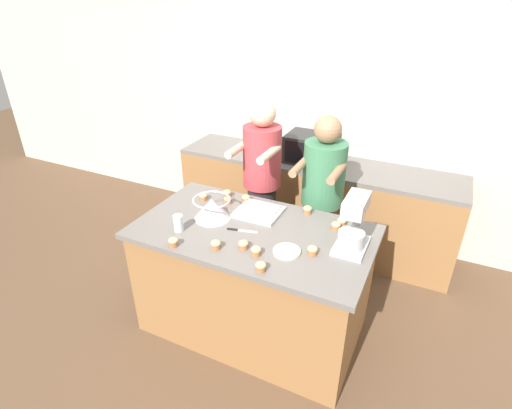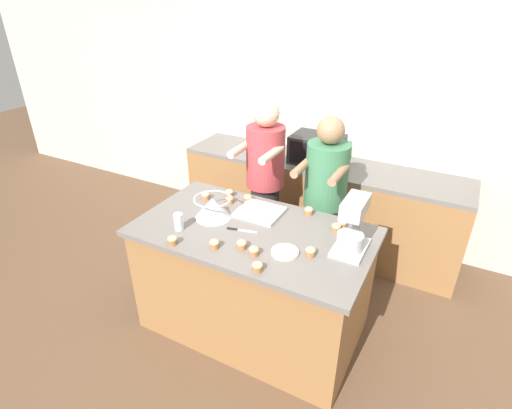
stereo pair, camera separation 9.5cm
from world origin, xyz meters
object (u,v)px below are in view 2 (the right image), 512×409
Objects in this scene: microwave_oven at (317,149)px; cupcake_12 at (229,193)px; cupcake_5 at (248,198)px; knife at (240,230)px; cupcake_0 at (230,199)px; mixing_bowl at (213,207)px; cupcake_7 at (206,196)px; drinking_glass at (179,222)px; cupcake_1 at (311,251)px; cupcake_6 at (214,244)px; small_plate at (285,252)px; person_right at (324,206)px; cupcake_2 at (309,211)px; person_left at (265,188)px; baking_tray at (260,211)px; cupcake_8 at (336,227)px; cupcake_3 at (258,267)px; stand_mixer at (353,228)px; cupcake_11 at (342,223)px; cupcake_9 at (173,240)px; cupcake_4 at (242,244)px; cupcake_10 at (254,251)px.

microwave_oven is 1.09m from cupcake_12.
cupcake_5 is (-0.19, -1.03, -0.11)m from microwave_oven.
knife is 3.31× the size of cupcake_0.
mixing_bowl reaches higher than cupcake_7.
drinking_glass reaches higher than cupcake_0.
cupcake_6 is at bearing -160.02° from cupcake_1.
small_plate is 0.83× the size of knife.
person_right is 0.35m from cupcake_2.
person_left is 13.58× the size of drinking_glass.
cupcake_8 is at bearing 3.01° from baking_tray.
person_left reaches higher than drinking_glass.
cupcake_5 is at bearing 122.90° from cupcake_3.
cupcake_6 is (-0.79, -0.39, -0.14)m from stand_mixer.
small_plate is 0.54m from cupcake_11.
cupcake_9 is 0.77m from cupcake_12.
mixing_bowl is at bearing -44.95° from cupcake_7.
mixing_bowl is at bearing -148.38° from cupcake_2.
cupcake_6 and cupcake_8 have the same top height.
mixing_bowl is at bearing 171.95° from cupcake_1.
small_plate is at bearing -160.28° from cupcake_1.
cupcake_3 is 0.37m from cupcake_6.
microwave_oven is at bearing 89.22° from baking_tray.
cupcake_4 reaches higher than baking_tray.
small_plate is 0.75m from cupcake_5.
cupcake_10 is (-0.10, 0.13, 0.00)m from cupcake_3.
cupcake_4 and cupcake_5 have the same top height.
person_right reaches higher than microwave_oven.
cupcake_10 is (0.51, -0.53, 0.00)m from cupcake_0.
cupcake_2 is at bearing 167.40° from cupcake_11.
cupcake_6 is at bearing -50.82° from cupcake_7.
microwave_oven is 1.05m from cupcake_5.
knife is at bearing -114.62° from person_right.
person_right is at bearing 121.92° from stand_mixer.
drinking_glass is 0.73m from cupcake_3.
cupcake_5 and cupcake_9 have the same top height.
mixing_bowl is 4.23× the size of cupcake_10.
baking_tray is at bearing 37.15° from mixing_bowl.
cupcake_0 is 0.91m from cupcake_1.
cupcake_8 is (-0.15, 0.18, -0.14)m from stand_mixer.
cupcake_3 is 1.00× the size of cupcake_11.
small_plate is at bearing 73.72° from cupcake_3.
person_right is at bearing 118.20° from cupcake_8.
person_left is at bearing 95.11° from cupcake_5.
person_left is at bearing 79.30° from cupcake_0.
cupcake_3 is (0.52, -1.12, 0.07)m from person_left.
stand_mixer reaches higher than microwave_oven.
person_left is 7.55× the size of knife.
mixing_bowl is 4.23× the size of cupcake_6.
cupcake_10 is (0.71, -0.50, 0.00)m from cupcake_7.
cupcake_1 and cupcake_5 have the same top height.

